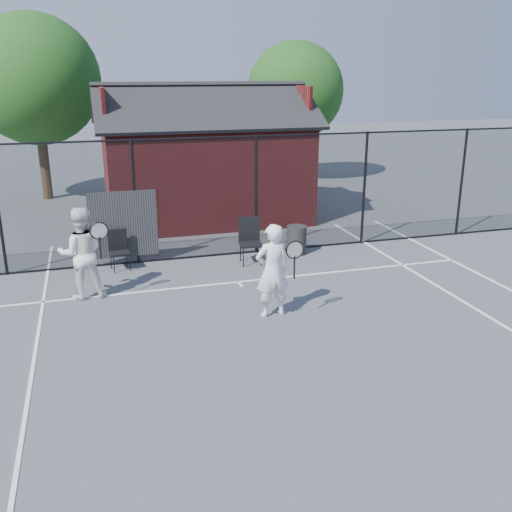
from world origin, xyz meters
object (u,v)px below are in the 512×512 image
object	(u,v)px
player_front	(273,271)
chair_left	(120,251)
clubhouse	(205,168)
chair_right	(251,242)
waste_bin	(297,240)
player_back	(81,253)

from	to	relation	value
player_front	chair_left	distance (m)	4.42
clubhouse	chair_left	world-z (taller)	clubhouse
chair_right	waste_bin	bearing A→B (deg)	23.39
player_back	chair_left	bearing A→B (deg)	61.58
waste_bin	chair_right	bearing A→B (deg)	-162.53
player_front	player_back	world-z (taller)	player_back
chair_right	clubhouse	bearing A→B (deg)	97.36
clubhouse	waste_bin	world-z (taller)	clubhouse
clubhouse	player_back	size ratio (longest dim) A/B	3.42
player_front	waste_bin	size ratio (longest dim) A/B	2.48
player_front	chair_left	xyz separation A→B (m)	(-2.62, 3.53, -0.45)
chair_right	player_front	bearing A→B (deg)	-92.49
chair_left	chair_right	xyz separation A→B (m)	(3.08, -0.42, 0.08)
clubhouse	player_back	world-z (taller)	clubhouse
player_back	chair_right	size ratio (longest dim) A/B	1.74
player_front	chair_right	xyz separation A→B (m)	(0.46, 3.11, -0.36)
clubhouse	player_front	xyz separation A→B (m)	(-0.34, -7.93, -0.70)
player_front	waste_bin	xyz separation A→B (m)	(1.80, 3.53, -0.55)
player_front	chair_right	size ratio (longest dim) A/B	1.66
player_back	clubhouse	bearing A→B (deg)	57.46
player_back	waste_bin	bearing A→B (deg)	16.17
player_front	clubhouse	bearing A→B (deg)	87.55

